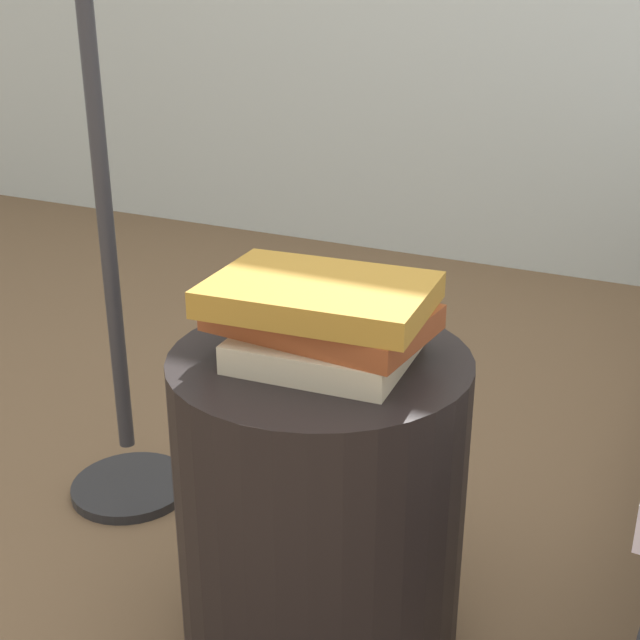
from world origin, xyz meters
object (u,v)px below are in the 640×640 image
book_ochre (322,296)px  side_table (320,506)px  book_rust (322,318)px  book_cream (326,345)px

book_ochre → side_table: bearing=138.9°
side_table → book_ochre: bearing=-36.1°
side_table → book_rust: book_rust is taller
side_table → book_cream: book_cream is taller
side_table → book_ochre: (0.00, -0.00, 0.34)m
book_ochre → book_rust: bearing=110.5°
book_rust → book_cream: bearing=-18.9°
book_cream → book_ochre: bearing=-136.1°
book_cream → book_rust: book_rust is taller
book_rust → book_ochre: 0.04m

